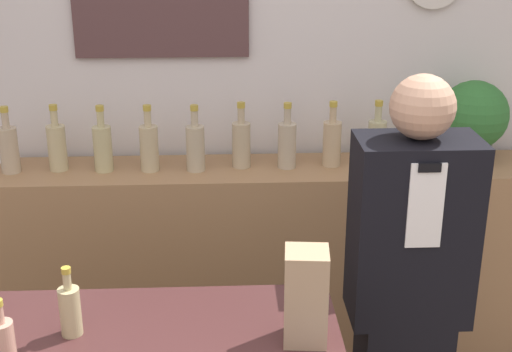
{
  "coord_description": "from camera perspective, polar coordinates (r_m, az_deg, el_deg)",
  "views": [
    {
      "loc": [
        -0.04,
        -1.15,
        2.04
      ],
      "look_at": [
        0.07,
        1.15,
        1.17
      ],
      "focal_mm": 50.0,
      "sensor_mm": 36.0,
      "label": 1
    }
  ],
  "objects": [
    {
      "name": "shelf_bottle_2",
      "position": [
        3.09,
        -12.16,
        2.31
      ],
      "size": [
        0.08,
        0.08,
        0.29
      ],
      "color": "tan",
      "rests_on": "back_shelf"
    },
    {
      "name": "shelf_bottle_0",
      "position": [
        3.18,
        -19.16,
        2.13
      ],
      "size": [
        0.08,
        0.08,
        0.29
      ],
      "color": "tan",
      "rests_on": "back_shelf"
    },
    {
      "name": "shelf_bottle_4",
      "position": [
        3.04,
        -4.87,
        2.39
      ],
      "size": [
        0.08,
        0.08,
        0.29
      ],
      "color": "tan",
      "rests_on": "back_shelf"
    },
    {
      "name": "shelf_bottle_7",
      "position": [
        3.1,
        6.1,
        2.74
      ],
      "size": [
        0.08,
        0.08,
        0.29
      ],
      "color": "tan",
      "rests_on": "back_shelf"
    },
    {
      "name": "back_shelf",
      "position": [
        3.3,
        1.27,
        -7.33
      ],
      "size": [
        2.39,
        0.37,
        0.98
      ],
      "color": "#9E754C",
      "rests_on": "ground_plane"
    },
    {
      "name": "counter_bottle_4",
      "position": [
        2.06,
        -14.65,
        -10.28
      ],
      "size": [
        0.06,
        0.06,
        0.21
      ],
      "color": "tan",
      "rests_on": "display_counter"
    },
    {
      "name": "shelf_bottle_3",
      "position": [
        3.06,
        -8.55,
        2.37
      ],
      "size": [
        0.08,
        0.08,
        0.29
      ],
      "color": "tan",
      "rests_on": "back_shelf"
    },
    {
      "name": "paper_bag",
      "position": [
        1.95,
        4.02,
        -9.58
      ],
      "size": [
        0.13,
        0.12,
        0.27
      ],
      "color": "tan",
      "rests_on": "display_counter"
    },
    {
      "name": "shelf_bottle_8",
      "position": [
        3.14,
        9.63,
        2.8
      ],
      "size": [
        0.08,
        0.08,
        0.29
      ],
      "color": "tan",
      "rests_on": "back_shelf"
    },
    {
      "name": "potted_plant",
      "position": [
        3.23,
        16.98,
        4.38
      ],
      "size": [
        0.3,
        0.3,
        0.37
      ],
      "color": "#9E998E",
      "rests_on": "back_shelf"
    },
    {
      "name": "shopkeeper",
      "position": [
        2.52,
        11.93,
        -9.7
      ],
      "size": [
        0.4,
        0.25,
        1.56
      ],
      "color": "black",
      "rests_on": "ground_plane"
    },
    {
      "name": "shelf_bottle_9",
      "position": [
        3.16,
        13.26,
        2.61
      ],
      "size": [
        0.08,
        0.08,
        0.29
      ],
      "color": "tan",
      "rests_on": "back_shelf"
    },
    {
      "name": "shelf_bottle_5",
      "position": [
        3.07,
        -1.18,
        2.67
      ],
      "size": [
        0.08,
        0.08,
        0.29
      ],
      "color": "tan",
      "rests_on": "back_shelf"
    },
    {
      "name": "shelf_bottle_6",
      "position": [
        3.07,
        2.5,
        2.62
      ],
      "size": [
        0.08,
        0.08,
        0.29
      ],
      "color": "tan",
      "rests_on": "back_shelf"
    },
    {
      "name": "counter_bottle_3",
      "position": [
        1.96,
        -19.54,
        -12.59
      ],
      "size": [
        0.06,
        0.06,
        0.21
      ],
      "color": "tan",
      "rests_on": "display_counter"
    },
    {
      "name": "shelf_bottle_1",
      "position": [
        3.15,
        -15.63,
        2.35
      ],
      "size": [
        0.08,
        0.08,
        0.29
      ],
      "color": "tan",
      "rests_on": "back_shelf"
    },
    {
      "name": "back_wall",
      "position": [
        3.22,
        -2.01,
        8.43
      ],
      "size": [
        5.2,
        0.09,
        2.7
      ],
      "color": "silver",
      "rests_on": "ground_plane"
    }
  ]
}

